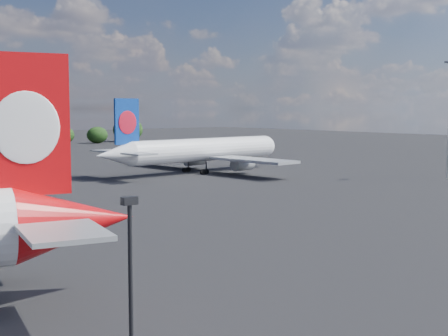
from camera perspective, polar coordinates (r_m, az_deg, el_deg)
china_southern_airliner at (r=119.08m, az=-2.38°, el=1.59°), size 43.01×40.92×14.03m
apron_lamp_post at (r=22.67m, az=-8.50°, el=-12.64°), size 0.55×0.30×9.24m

